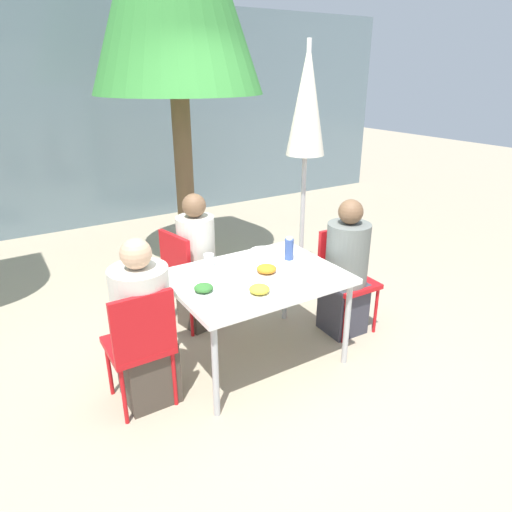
% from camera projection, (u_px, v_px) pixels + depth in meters
% --- Properties ---
extents(ground_plane, '(24.00, 24.00, 0.00)m').
position_uv_depth(ground_plane, '(256.00, 358.00, 3.62)').
color(ground_plane, tan).
extents(building_facade, '(10.00, 0.20, 3.00)m').
position_uv_depth(building_facade, '(98.00, 118.00, 6.34)').
color(building_facade, slate).
rests_on(building_facade, ground).
extents(dining_table, '(1.23, 0.93, 0.73)m').
position_uv_depth(dining_table, '(256.00, 282.00, 3.37)').
color(dining_table, white).
rests_on(dining_table, ground).
extents(chair_left, '(0.40, 0.40, 0.88)m').
position_uv_depth(chair_left, '(141.00, 340.00, 2.91)').
color(chair_left, red).
rests_on(chair_left, ground).
extents(person_left, '(0.38, 0.38, 1.18)m').
position_uv_depth(person_left, '(144.00, 329.00, 2.99)').
color(person_left, '#473D33').
rests_on(person_left, ground).
extents(chair_right, '(0.41, 0.41, 0.88)m').
position_uv_depth(chair_right, '(344.00, 271.00, 3.91)').
color(chair_right, red).
rests_on(chair_right, ground).
extents(person_right, '(0.35, 0.35, 1.18)m').
position_uv_depth(person_right, '(346.00, 272.00, 3.81)').
color(person_right, '#383842').
rests_on(person_right, ground).
extents(chair_far, '(0.47, 0.47, 0.88)m').
position_uv_depth(chair_far, '(186.00, 272.00, 3.90)').
color(chair_far, red).
rests_on(chair_far, ground).
extents(person_far, '(0.34, 0.34, 1.20)m').
position_uv_depth(person_far, '(197.00, 266.00, 3.90)').
color(person_far, '#473D33').
rests_on(person_far, ground).
extents(closed_umbrella, '(0.36, 0.36, 2.38)m').
position_uv_depth(closed_umbrella, '(307.00, 111.00, 4.15)').
color(closed_umbrella, '#333333').
rests_on(closed_umbrella, ground).
extents(plate_0, '(0.26, 0.26, 0.07)m').
position_uv_depth(plate_0, '(267.00, 271.00, 3.35)').
color(plate_0, white).
rests_on(plate_0, dining_table).
extents(plate_1, '(0.25, 0.25, 0.07)m').
position_uv_depth(plate_1, '(259.00, 291.00, 3.04)').
color(plate_1, white).
rests_on(plate_1, dining_table).
extents(plate_2, '(0.23, 0.23, 0.07)m').
position_uv_depth(plate_2, '(204.00, 290.00, 3.06)').
color(plate_2, white).
rests_on(plate_2, dining_table).
extents(bottle, '(0.07, 0.07, 0.19)m').
position_uv_depth(bottle, '(289.00, 249.00, 3.59)').
color(bottle, '#334C8E').
rests_on(bottle, dining_table).
extents(drinking_cup, '(0.08, 0.08, 0.10)m').
position_uv_depth(drinking_cup, '(209.00, 260.00, 3.48)').
color(drinking_cup, silver).
rests_on(drinking_cup, dining_table).
extents(salad_bowl, '(0.20, 0.20, 0.06)m').
position_uv_depth(salad_bowl, '(262.00, 254.00, 3.64)').
color(salad_bowl, white).
rests_on(salad_bowl, dining_table).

